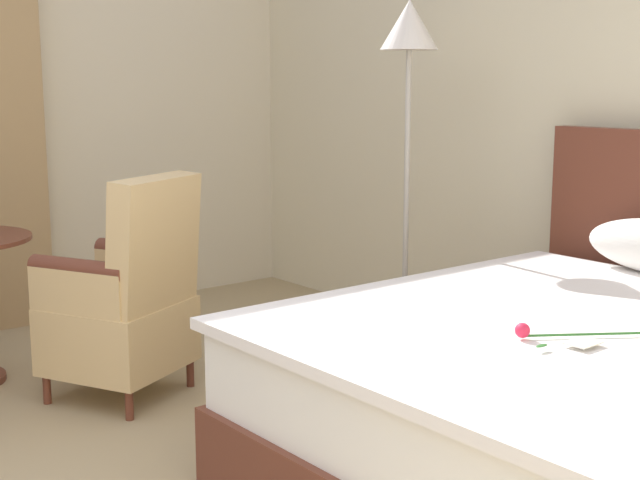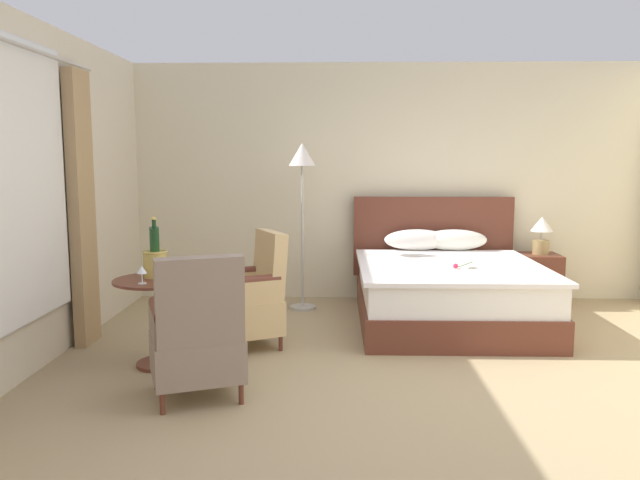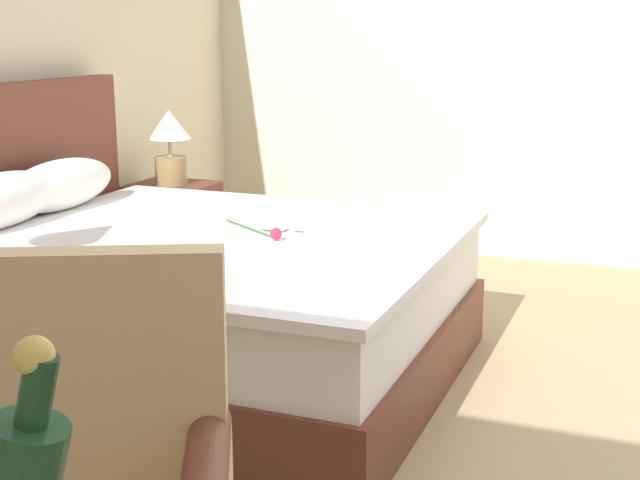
% 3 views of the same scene
% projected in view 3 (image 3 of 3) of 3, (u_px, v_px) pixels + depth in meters
% --- Properties ---
extents(bed, '(1.82, 2.11, 1.20)m').
position_uv_depth(bed, '(186.00, 295.00, 3.78)').
color(bed, brown).
rests_on(bed, ground).
extents(nightstand, '(0.43, 0.45, 0.58)m').
position_uv_depth(nightstand, '(174.00, 234.00, 5.12)').
color(nightstand, brown).
rests_on(nightstand, ground).
extents(bedside_lamp, '(0.24, 0.24, 0.42)m').
position_uv_depth(bedside_lamp, '(170.00, 141.00, 4.99)').
color(bedside_lamp, olive).
rests_on(bedside_lamp, nightstand).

